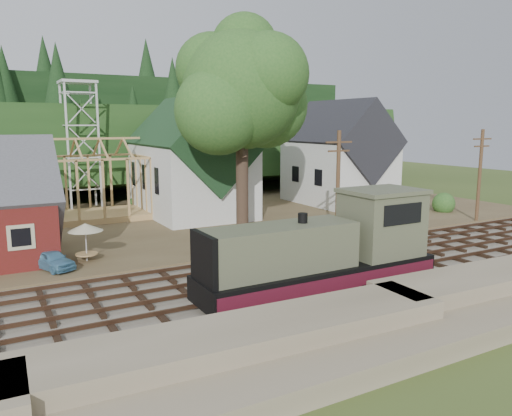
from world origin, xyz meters
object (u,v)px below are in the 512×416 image
locomotive (328,253)px  car_blue (52,259)px  car_red (363,197)px  patio_set (85,229)px

locomotive → car_blue: bearing=137.8°
locomotive → car_red: size_ratio=3.07×
car_red → patio_set: bearing=95.0°
locomotive → car_red: bearing=45.4°
car_blue → patio_set: size_ratio=1.43×
car_red → patio_set: 31.00m
locomotive → patio_set: 14.69m
car_blue → car_red: (31.66, 10.02, 0.00)m
locomotive → car_red: 28.75m
car_blue → patio_set: patio_set is taller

